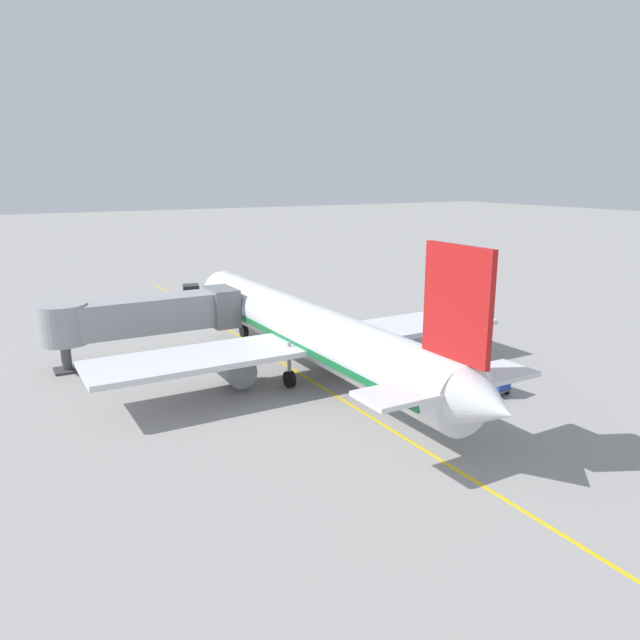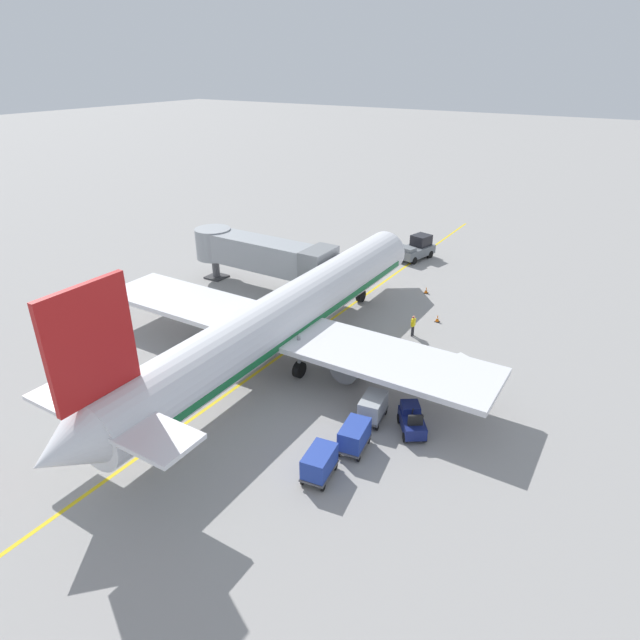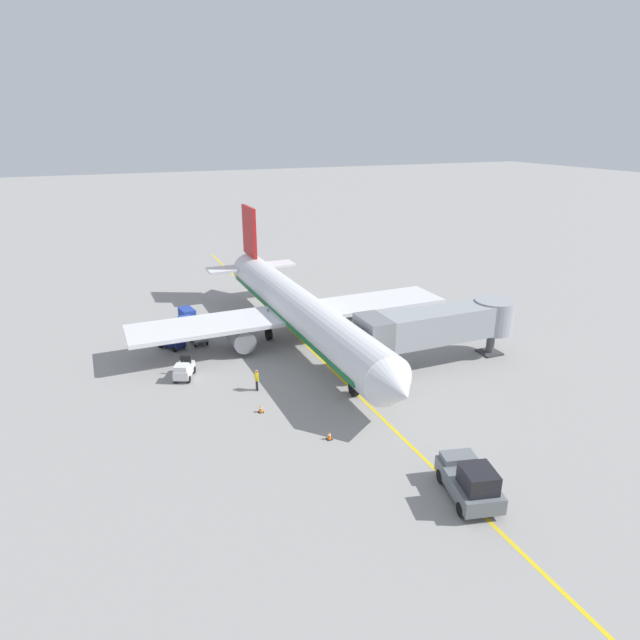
{
  "view_description": "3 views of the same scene",
  "coord_description": "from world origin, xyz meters",
  "px_view_note": "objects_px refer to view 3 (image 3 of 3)",
  "views": [
    {
      "loc": [
        -18.52,
        -36.3,
        13.81
      ],
      "look_at": [
        2.41,
        1.0,
        3.34
      ],
      "focal_mm": 33.64,
      "sensor_mm": 36.0,
      "label": 1
    },
    {
      "loc": [
        20.34,
        -27.76,
        19.2
      ],
      "look_at": [
        2.79,
        0.08,
        3.21
      ],
      "focal_mm": 30.23,
      "sensor_mm": 36.0,
      "label": 2
    },
    {
      "loc": [
        16.78,
        43.17,
        19.17
      ],
      "look_at": [
        -0.88,
        1.44,
        2.74
      ],
      "focal_mm": 30.4,
      "sensor_mm": 36.0,
      "label": 3
    }
  ],
  "objects_px": {
    "jet_bridge": "(439,325)",
    "safety_cone_nose_right": "(329,435)",
    "baggage_cart_second_in_train": "(188,324)",
    "safety_cone_nose_left": "(261,409)",
    "pushback_tractor": "(470,481)",
    "baggage_cart_third_in_train": "(187,315)",
    "ground_crew_wing_walker": "(257,379)",
    "baggage_tug_lead": "(184,370)",
    "baggage_tug_trailing": "(172,341)",
    "parked_airliner": "(298,310)",
    "baggage_cart_front": "(197,334)"
  },
  "relations": [
    {
      "from": "pushback_tractor",
      "to": "baggage_cart_third_in_train",
      "type": "relative_size",
      "value": 1.61
    },
    {
      "from": "baggage_tug_trailing",
      "to": "safety_cone_nose_left",
      "type": "height_order",
      "value": "baggage_tug_trailing"
    },
    {
      "from": "baggage_cart_second_in_train",
      "to": "safety_cone_nose_right",
      "type": "xyz_separation_m",
      "value": [
        -5.01,
        22.58,
        -0.66
      ]
    },
    {
      "from": "parked_airliner",
      "to": "baggage_cart_second_in_train",
      "type": "distance_m",
      "value": 11.24
    },
    {
      "from": "baggage_cart_second_in_train",
      "to": "safety_cone_nose_left",
      "type": "bearing_deg",
      "value": 96.45
    },
    {
      "from": "jet_bridge",
      "to": "safety_cone_nose_right",
      "type": "distance_m",
      "value": 15.33
    },
    {
      "from": "jet_bridge",
      "to": "baggage_tug_trailing",
      "type": "height_order",
      "value": "jet_bridge"
    },
    {
      "from": "jet_bridge",
      "to": "safety_cone_nose_right",
      "type": "height_order",
      "value": "jet_bridge"
    },
    {
      "from": "baggage_cart_second_in_train",
      "to": "safety_cone_nose_right",
      "type": "height_order",
      "value": "baggage_cart_second_in_train"
    },
    {
      "from": "baggage_tug_trailing",
      "to": "baggage_cart_third_in_train",
      "type": "relative_size",
      "value": 0.92
    },
    {
      "from": "jet_bridge",
      "to": "baggage_cart_front",
      "type": "relative_size",
      "value": 4.87
    },
    {
      "from": "parked_airliner",
      "to": "baggage_tug_lead",
      "type": "distance_m",
      "value": 11.91
    },
    {
      "from": "baggage_tug_trailing",
      "to": "safety_cone_nose_left",
      "type": "relative_size",
      "value": 4.64
    },
    {
      "from": "parked_airliner",
      "to": "baggage_tug_trailing",
      "type": "relative_size",
      "value": 13.6
    },
    {
      "from": "baggage_tug_lead",
      "to": "safety_cone_nose_left",
      "type": "xyz_separation_m",
      "value": [
        -4.03,
        7.64,
        -0.42
      ]
    },
    {
      "from": "baggage_tug_lead",
      "to": "safety_cone_nose_left",
      "type": "height_order",
      "value": "baggage_tug_lead"
    },
    {
      "from": "baggage_tug_lead",
      "to": "baggage_tug_trailing",
      "type": "bearing_deg",
      "value": -90.69
    },
    {
      "from": "jet_bridge",
      "to": "baggage_tug_lead",
      "type": "height_order",
      "value": "jet_bridge"
    },
    {
      "from": "safety_cone_nose_left",
      "to": "parked_airliner",
      "type": "bearing_deg",
      "value": -122.23
    },
    {
      "from": "ground_crew_wing_walker",
      "to": "safety_cone_nose_left",
      "type": "height_order",
      "value": "ground_crew_wing_walker"
    },
    {
      "from": "baggage_cart_third_in_train",
      "to": "safety_cone_nose_left",
      "type": "height_order",
      "value": "baggage_cart_third_in_train"
    },
    {
      "from": "baggage_cart_third_in_train",
      "to": "safety_cone_nose_left",
      "type": "relative_size",
      "value": 5.04
    },
    {
      "from": "jet_bridge",
      "to": "pushback_tractor",
      "type": "distance_m",
      "value": 17.89
    },
    {
      "from": "baggage_cart_third_in_train",
      "to": "ground_crew_wing_walker",
      "type": "bearing_deg",
      "value": 97.57
    },
    {
      "from": "safety_cone_nose_left",
      "to": "safety_cone_nose_right",
      "type": "height_order",
      "value": "same"
    },
    {
      "from": "baggage_cart_second_in_train",
      "to": "parked_airliner",
      "type": "bearing_deg",
      "value": 145.18
    },
    {
      "from": "baggage_cart_third_in_train",
      "to": "ground_crew_wing_walker",
      "type": "height_order",
      "value": "ground_crew_wing_walker"
    },
    {
      "from": "pushback_tractor",
      "to": "baggage_tug_trailing",
      "type": "relative_size",
      "value": 1.75
    },
    {
      "from": "parked_airliner",
      "to": "baggage_tug_trailing",
      "type": "bearing_deg",
      "value": -15.75
    },
    {
      "from": "baggage_cart_front",
      "to": "ground_crew_wing_walker",
      "type": "height_order",
      "value": "ground_crew_wing_walker"
    },
    {
      "from": "parked_airliner",
      "to": "ground_crew_wing_walker",
      "type": "height_order",
      "value": "parked_airliner"
    },
    {
      "from": "jet_bridge",
      "to": "baggage_cart_third_in_train",
      "type": "height_order",
      "value": "jet_bridge"
    },
    {
      "from": "parked_airliner",
      "to": "ground_crew_wing_walker",
      "type": "distance_m",
      "value": 10.34
    },
    {
      "from": "baggage_cart_front",
      "to": "safety_cone_nose_left",
      "type": "xyz_separation_m",
      "value": [
        -1.6,
        14.59,
        -0.66
      ]
    },
    {
      "from": "baggage_cart_front",
      "to": "baggage_tug_trailing",
      "type": "bearing_deg",
      "value": 6.7
    },
    {
      "from": "baggage_cart_second_in_train",
      "to": "baggage_cart_third_in_train",
      "type": "distance_m",
      "value": 2.86
    },
    {
      "from": "pushback_tractor",
      "to": "ground_crew_wing_walker",
      "type": "bearing_deg",
      "value": -67.55
    },
    {
      "from": "baggage_tug_trailing",
      "to": "baggage_cart_third_in_train",
      "type": "distance_m",
      "value": 6.48
    },
    {
      "from": "baggage_tug_trailing",
      "to": "safety_cone_nose_right",
      "type": "distance_m",
      "value": 20.62
    },
    {
      "from": "pushback_tractor",
      "to": "baggage_tug_lead",
      "type": "height_order",
      "value": "pushback_tractor"
    },
    {
      "from": "pushback_tractor",
      "to": "safety_cone_nose_right",
      "type": "relative_size",
      "value": 8.13
    },
    {
      "from": "pushback_tractor",
      "to": "jet_bridge",
      "type": "bearing_deg",
      "value": -118.74
    },
    {
      "from": "baggage_tug_lead",
      "to": "baggage_cart_second_in_train",
      "type": "bearing_deg",
      "value": -101.77
    },
    {
      "from": "jet_bridge",
      "to": "baggage_cart_second_in_train",
      "type": "xyz_separation_m",
      "value": [
        18.15,
        -15.34,
        -2.51
      ]
    },
    {
      "from": "baggage_cart_second_in_train",
      "to": "pushback_tractor",
      "type": "bearing_deg",
      "value": 107.3
    },
    {
      "from": "safety_cone_nose_right",
      "to": "ground_crew_wing_walker",
      "type": "bearing_deg",
      "value": -74.69
    },
    {
      "from": "ground_crew_wing_walker",
      "to": "parked_airliner",
      "type": "bearing_deg",
      "value": -128.87
    },
    {
      "from": "ground_crew_wing_walker",
      "to": "safety_cone_nose_left",
      "type": "relative_size",
      "value": 2.86
    },
    {
      "from": "jet_bridge",
      "to": "baggage_cart_second_in_train",
      "type": "bearing_deg",
      "value": -40.2
    },
    {
      "from": "baggage_cart_third_in_train",
      "to": "parked_airliner",
      "type": "bearing_deg",
      "value": 133.31
    }
  ]
}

